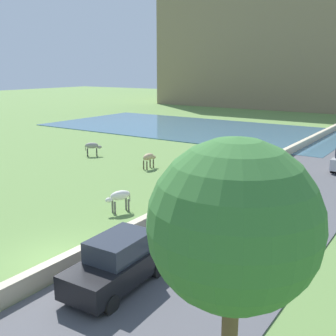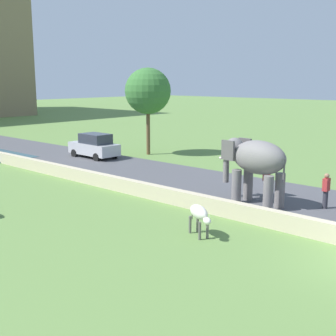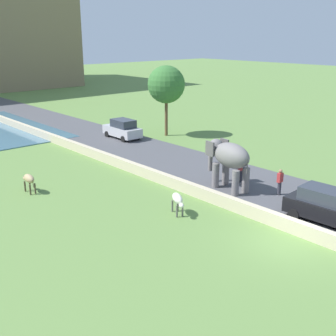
# 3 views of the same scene
# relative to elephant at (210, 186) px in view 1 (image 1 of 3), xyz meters

# --- Properties ---
(ground_plane) EXTENTS (220.00, 220.00, 0.00)m
(ground_plane) POSITION_rel_elephant_xyz_m (-3.45, -6.31, -2.04)
(ground_plane) COLOR #608442
(road_surface) EXTENTS (7.00, 120.00, 0.06)m
(road_surface) POSITION_rel_elephant_xyz_m (1.55, 13.69, -2.01)
(road_surface) COLOR #4C4C51
(road_surface) RESTS_ON ground
(barrier_wall) EXTENTS (0.40, 110.00, 0.70)m
(barrier_wall) POSITION_rel_elephant_xyz_m (-2.25, 11.69, -1.68)
(barrier_wall) COLOR beige
(barrier_wall) RESTS_ON ground
(lake) EXTENTS (36.00, 18.00, 0.08)m
(lake) POSITION_rel_elephant_xyz_m (-17.45, 27.33, -2.00)
(lake) COLOR #426B84
(lake) RESTS_ON ground
(elephant) EXTENTS (1.71, 3.54, 2.99)m
(elephant) POSITION_rel_elephant_xyz_m (0.00, 0.00, 0.00)
(elephant) COLOR slate
(elephant) RESTS_ON ground
(person_beside_elephant) EXTENTS (0.36, 0.22, 1.63)m
(person_beside_elephant) POSITION_rel_elephant_xyz_m (1.56, 0.25, -1.16)
(person_beside_elephant) COLOR #33333D
(person_beside_elephant) RESTS_ON ground
(person_trailing) EXTENTS (0.36, 0.22, 1.63)m
(person_trailing) POSITION_rel_elephant_xyz_m (1.48, -2.72, -1.16)
(person_trailing) COLOR #33333D
(person_trailing) RESTS_ON ground
(car_black) EXTENTS (1.93, 4.07, 1.80)m
(car_black) POSITION_rel_elephant_xyz_m (-0.03, -6.41, -1.14)
(car_black) COLOR black
(car_black) RESTS_ON ground
(cow_tan) EXTENTS (0.47, 1.39, 1.15)m
(cow_tan) POSITION_rel_elephant_xyz_m (-9.26, 7.69, -1.20)
(cow_tan) COLOR tan
(cow_tan) RESTS_ON ground
(cow_white) EXTENTS (0.88, 1.40, 1.15)m
(cow_white) POSITION_rel_elephant_xyz_m (-4.88, -0.71, -1.20)
(cow_white) COLOR silver
(cow_white) RESTS_ON ground
(cow_grey) EXTENTS (1.24, 1.19, 1.15)m
(cow_grey) POSITION_rel_elephant_xyz_m (-15.87, 8.59, -1.20)
(cow_grey) COLOR gray
(cow_grey) RESTS_ON ground
(tree_near) EXTENTS (2.80, 2.80, 6.26)m
(tree_near) POSITION_rel_elephant_xyz_m (5.90, -10.27, 2.78)
(tree_near) COLOR brown
(tree_near) RESTS_ON ground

